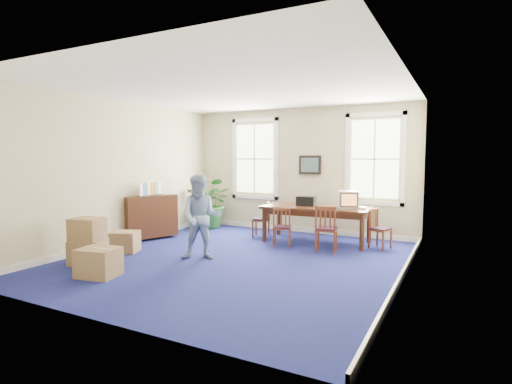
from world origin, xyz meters
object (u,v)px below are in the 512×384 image
at_px(crt_tv, 348,199).
at_px(potted_plant, 212,203).
at_px(conference_table, 316,224).
at_px(credenza, 151,219).
at_px(chair_near_left, 282,227).
at_px(man, 201,217).
at_px(cardboard_boxes, 101,240).

xyz_separation_m(crt_tv, potted_plant, (-3.87, 0.37, -0.32)).
height_order(conference_table, credenza, credenza).
height_order(crt_tv, chair_near_left, crt_tv).
bearing_deg(chair_near_left, conference_table, -140.17).
bearing_deg(crt_tv, conference_table, 165.71).
bearing_deg(conference_table, crt_tv, 2.06).
distance_m(man, cardboard_boxes, 1.84).
bearing_deg(crt_tv, credenza, -178.39).
bearing_deg(conference_table, potted_plant, 170.06).
bearing_deg(conference_table, cardboard_boxes, -130.33).
height_order(conference_table, crt_tv, crt_tv).
xyz_separation_m(man, cardboard_boxes, (-1.40, -1.14, -0.36)).
xyz_separation_m(crt_tv, credenza, (-4.29, -1.59, -0.52)).
bearing_deg(chair_near_left, cardboard_boxes, 30.96).
distance_m(conference_table, potted_plant, 3.20).
xyz_separation_m(chair_near_left, potted_plant, (-2.66, 1.25, 0.26)).
distance_m(chair_near_left, credenza, 3.16).
xyz_separation_m(man, potted_plant, (-1.71, 2.92, -0.11)).
xyz_separation_m(conference_table, cardboard_boxes, (-2.84, -3.64, 0.03)).
bearing_deg(potted_plant, cardboard_boxes, -85.57).
height_order(man, credenza, man).
bearing_deg(man, cardboard_boxes, -168.33).
bearing_deg(man, chair_near_left, 33.15).
xyz_separation_m(conference_table, potted_plant, (-3.16, 0.42, 0.29)).
bearing_deg(man, crt_tv, 22.47).
bearing_deg(chair_near_left, potted_plant, -44.27).
bearing_deg(chair_near_left, crt_tv, -163.18).
xyz_separation_m(chair_near_left, cardboard_boxes, (-2.35, -2.82, 0.01)).
distance_m(crt_tv, chair_near_left, 1.60).
relative_size(chair_near_left, potted_plant, 0.62).
height_order(conference_table, cardboard_boxes, cardboard_boxes).
xyz_separation_m(conference_table, credenza, (-3.58, -1.53, 0.08)).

